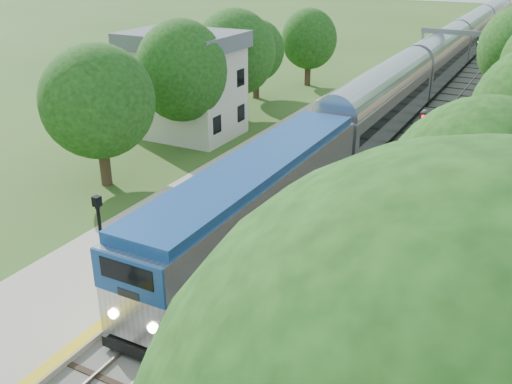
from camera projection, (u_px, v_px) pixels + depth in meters
The scene contains 9 objects.
trackbed at pixel (459, 81), 63.35m from camera, with size 9.50×170.00×0.28m.
platform at pixel (175, 223), 30.78m from camera, with size 6.40×68.00×0.38m, color #ADA58B.
yellow_stripe at pixel (220, 231), 29.47m from camera, with size 0.55×68.00×0.01m, color gold.
station_building at pixel (185, 83), 44.35m from camera, with size 8.60×6.60×8.00m.
signal_gantry at pixel (462, 44), 57.20m from camera, with size 8.40×0.38×6.20m.
trees_behind_platform at pixel (136, 111), 35.39m from camera, with size 7.82×53.32×7.21m.
train at pixel (456, 49), 69.43m from camera, with size 3.11×124.77×4.58m.
lamppost_far at pixel (103, 253), 23.32m from camera, with size 0.45×0.45×4.56m.
signal_farside at pixel (418, 159), 28.55m from camera, with size 0.36×0.28×6.54m.
Camera 1 is at (11.60, -6.27, 14.00)m, focal length 40.00 mm.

